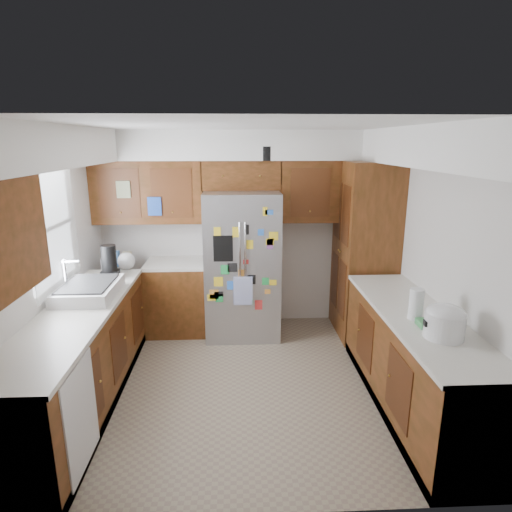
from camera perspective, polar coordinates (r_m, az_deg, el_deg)
The scene contains 12 objects.
floor at distance 4.53m, azimuth -1.49°, elevation -16.50°, with size 3.60×3.60×0.00m, color gray.
room_shell at distance 4.26m, azimuth -3.20°, elevation 7.65°, with size 3.64×3.24×2.52m.
left_counter_run at distance 4.53m, azimuth -19.35°, elevation -11.22°, with size 1.36×3.20×0.92m.
right_counter_run at distance 4.21m, azimuth 20.12°, elevation -13.51°, with size 0.63×2.25×0.92m.
pantry at distance 5.41m, azimuth 14.24°, elevation 0.71°, with size 0.60×0.90×2.15m, color #3D260B.
fridge at distance 5.27m, azimuth -1.85°, elevation -1.15°, with size 0.90×0.79×1.80m.
bridge_cabinet at distance 5.31m, azimuth -1.99°, elevation 10.76°, with size 0.96×0.34×0.35m, color #3D260B.
fridge_top_items at distance 5.24m, azimuth -1.92°, elevation 14.09°, with size 0.80×0.32×0.30m.
sink_assembly at distance 4.43m, azimuth -21.43°, elevation -4.21°, with size 0.52×0.70×0.37m.
left_counter_clutter at distance 5.07m, azimuth -18.22°, elevation -0.82°, with size 0.36×0.94×0.38m.
rice_cooker at distance 3.57m, azimuth 23.87°, elevation -7.89°, with size 0.31×0.30×0.26m.
paper_towel at distance 3.84m, azimuth 20.57°, elevation -6.02°, with size 0.12×0.12×0.27m, color white.
Camera 1 is at (-0.07, -3.86, 2.36)m, focal length 30.00 mm.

